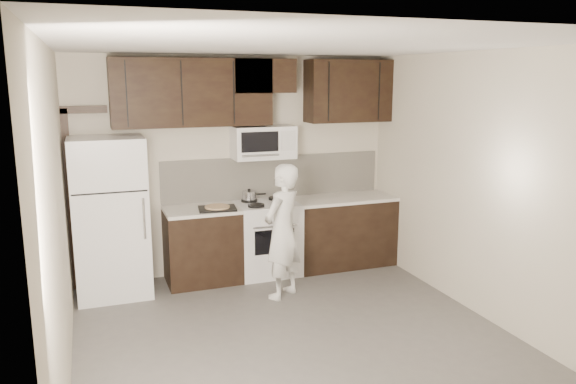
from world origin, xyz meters
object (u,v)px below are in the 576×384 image
stove (267,238)px  microwave (263,142)px  person (282,231)px  refrigerator (110,217)px

stove → microwave: (-0.00, 0.12, 1.19)m
microwave → person: (-0.07, -0.90, -0.89)m
refrigerator → person: (1.78, -0.73, -0.14)m
microwave → refrigerator: microwave is taller
refrigerator → person: bearing=-22.3°
stove → refrigerator: 1.90m
microwave → person: bearing=-94.3°
refrigerator → person: size_ratio=1.19×
stove → refrigerator: refrigerator is taller
stove → refrigerator: (-1.85, -0.05, 0.44)m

